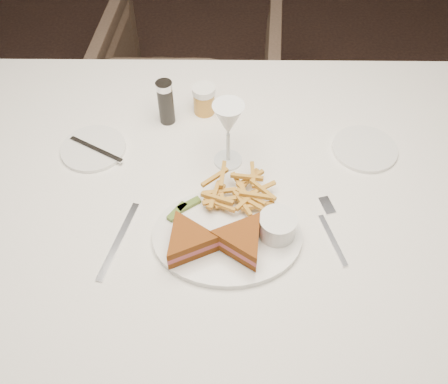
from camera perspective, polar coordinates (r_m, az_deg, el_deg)
name	(u,v)px	position (r m, az deg, el deg)	size (l,w,h in m)	color
ground	(137,327)	(1.82, -9.95, -14.97)	(5.00, 5.00, 0.00)	black
table	(223,272)	(1.46, -0.10, -9.12)	(1.49, 1.00, 0.75)	white
chair_far	(193,84)	(2.09, -3.60, 12.20)	(0.68, 0.64, 0.70)	#44342A
table_setting	(226,193)	(1.10, 0.24, -0.13)	(0.83, 0.62, 0.18)	white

